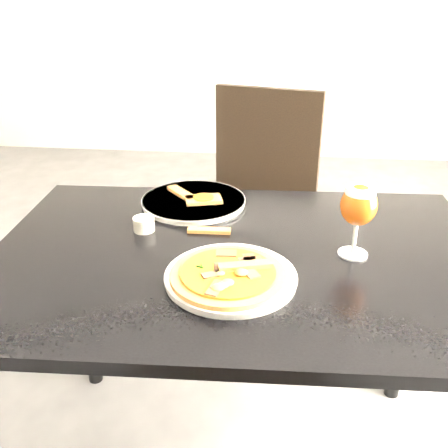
# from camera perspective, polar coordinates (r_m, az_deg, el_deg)

# --- Properties ---
(ground) EXTENTS (6.00, 6.00, 0.00)m
(ground) POSITION_cam_1_polar(r_m,az_deg,el_deg) (1.77, -6.59, -23.26)
(ground) COLOR #4C4C4E
(ground) RESTS_ON ground
(dining_table) EXTENTS (1.23, 0.85, 0.75)m
(dining_table) POSITION_cam_1_polar(r_m,az_deg,el_deg) (1.24, 1.83, -6.87)
(dining_table) COLOR black
(dining_table) RESTS_ON ground
(chair_far) EXTENTS (0.55, 0.55, 0.97)m
(chair_far) POSITION_cam_1_polar(r_m,az_deg,el_deg) (1.98, 3.63, 2.11)
(chair_far) COLOR black
(chair_far) RESTS_ON ground
(plate_main) EXTENTS (0.36, 0.36, 0.02)m
(plate_main) POSITION_cam_1_polar(r_m,az_deg,el_deg) (1.08, 0.78, -6.12)
(plate_main) COLOR silver
(plate_main) RESTS_ON dining_table
(pizza) EXTENTS (0.25, 0.25, 0.03)m
(pizza) POSITION_cam_1_polar(r_m,az_deg,el_deg) (1.06, 0.53, -5.74)
(pizza) COLOR #A16326
(pizza) RESTS_ON plate_main
(plate_second) EXTENTS (0.31, 0.31, 0.02)m
(plate_second) POSITION_cam_1_polar(r_m,az_deg,el_deg) (1.45, -3.50, 2.60)
(plate_second) COLOR silver
(plate_second) RESTS_ON dining_table
(crust_scraps) EXTENTS (0.18, 0.14, 0.01)m
(crust_scraps) POSITION_cam_1_polar(r_m,az_deg,el_deg) (1.45, -3.21, 3.09)
(crust_scraps) COLOR #A16326
(crust_scraps) RESTS_ON plate_second
(loose_crust) EXTENTS (0.11, 0.03, 0.01)m
(loose_crust) POSITION_cam_1_polar(r_m,az_deg,el_deg) (1.29, -1.71, -0.73)
(loose_crust) COLOR #A16326
(loose_crust) RESTS_ON dining_table
(sauce_cup) EXTENTS (0.06, 0.06, 0.04)m
(sauce_cup) POSITION_cam_1_polar(r_m,az_deg,el_deg) (1.30, -9.16, 0.06)
(sauce_cup) COLOR #BBB5A8
(sauce_cup) RESTS_ON dining_table
(beer_glass) EXTENTS (0.08, 0.08, 0.18)m
(beer_glass) POSITION_cam_1_polar(r_m,az_deg,el_deg) (1.17, 15.15, 2.02)
(beer_glass) COLOR silver
(beer_glass) RESTS_ON dining_table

